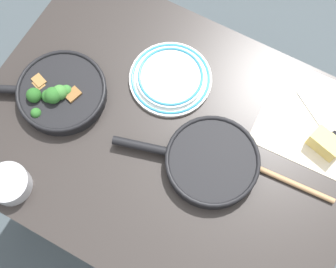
{
  "coord_description": "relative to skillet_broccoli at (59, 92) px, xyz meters",
  "views": [
    {
      "loc": [
        0.22,
        -0.4,
        1.97
      ],
      "look_at": [
        0.0,
        0.0,
        0.75
      ],
      "focal_mm": 50.0,
      "sensor_mm": 36.0,
      "label": 1
    }
  ],
  "objects": [
    {
      "name": "skillet_eggs",
      "position": [
        0.47,
        0.02,
        -0.0
      ],
      "size": [
        0.4,
        0.26,
        0.05
      ],
      "rotation": [
        0.0,
        0.0,
        3.42
      ],
      "color": "black",
      "rests_on": "dining_table_red"
    },
    {
      "name": "parchment_sheet",
      "position": [
        0.7,
        0.29,
        -0.03
      ],
      "size": [
        0.36,
        0.3,
        0.0
      ],
      "color": "beige",
      "rests_on": "dining_table_red"
    },
    {
      "name": "wooden_spoon",
      "position": [
        0.6,
        0.08,
        -0.02
      ],
      "size": [
        0.34,
        0.05,
        0.02
      ],
      "rotation": [
        0.0,
        0.0,
        3.2
      ],
      "color": "tan",
      "rests_on": "dining_table_red"
    },
    {
      "name": "dinner_plate_stack",
      "position": [
        0.25,
        0.2,
        -0.01
      ],
      "size": [
        0.24,
        0.24,
        0.03
      ],
      "color": "white",
      "rests_on": "dining_table_red"
    },
    {
      "name": "grater_knife",
      "position": [
        0.73,
        0.27,
        -0.02
      ],
      "size": [
        0.21,
        0.16,
        0.02
      ],
      "rotation": [
        0.0,
        0.0,
        2.55
      ],
      "color": "silver",
      "rests_on": "dining_table_red"
    },
    {
      "name": "ground_plane",
      "position": [
        0.33,
        0.04,
        -0.76
      ],
      "size": [
        14.0,
        14.0,
        0.0
      ],
      "primitive_type": "plane",
      "color": "#424C51"
    },
    {
      "name": "prep_bowl_steel",
      "position": [
        0.03,
        -0.29,
        -0.0
      ],
      "size": [
        0.11,
        0.11,
        0.05
      ],
      "color": "#B7B7BC",
      "rests_on": "dining_table_red"
    },
    {
      "name": "skillet_broccoli",
      "position": [
        0.0,
        0.0,
        0.0
      ],
      "size": [
        0.35,
        0.26,
        0.08
      ],
      "rotation": [
        0.0,
        0.0,
        3.59
      ],
      "color": "black",
      "rests_on": "dining_table_red"
    },
    {
      "name": "dining_table_red",
      "position": [
        0.33,
        0.04,
        -0.12
      ],
      "size": [
        1.09,
        0.81,
        0.73
      ],
      "color": "#2D2826",
      "rests_on": "ground_plane"
    },
    {
      "name": "cheese_block",
      "position": [
        0.73,
        0.22,
        0.0
      ],
      "size": [
        0.1,
        0.07,
        0.05
      ],
      "color": "#EACC66",
      "rests_on": "dining_table_red"
    }
  ]
}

